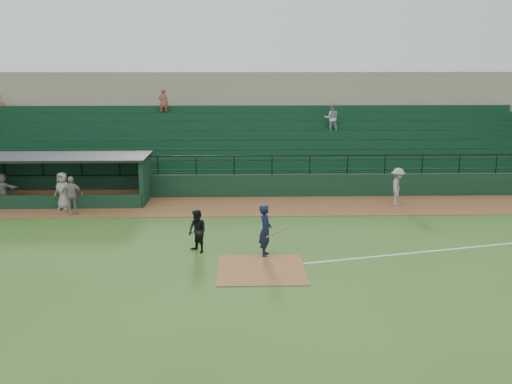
{
  "coord_description": "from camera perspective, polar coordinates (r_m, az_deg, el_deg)",
  "views": [
    {
      "loc": [
        -0.72,
        -19.42,
        6.82
      ],
      "look_at": [
        0.0,
        5.0,
        1.4
      ],
      "focal_mm": 40.04,
      "sensor_mm": 36.0,
      "label": 1
    }
  ],
  "objects": [
    {
      "name": "dugout_player_c",
      "position": [
        31.05,
        -23.99,
        0.29
      ],
      "size": [
        1.54,
        0.68,
        1.6
      ],
      "primitive_type": "imported",
      "rotation": [
        0.0,
        0.0,
        3.0
      ],
      "color": "#A5A09A",
      "rests_on": "warning_track"
    },
    {
      "name": "stadium_structure",
      "position": [
        36.17,
        -0.54,
        5.33
      ],
      "size": [
        38.0,
        13.08,
        6.4
      ],
      "color": "black",
      "rests_on": "ground"
    },
    {
      "name": "umpire",
      "position": [
        21.35,
        -5.88,
        -3.92
      ],
      "size": [
        0.98,
        0.99,
        1.61
      ],
      "primitive_type": "imported",
      "rotation": [
        0.0,
        0.0,
        -0.83
      ],
      "color": "black",
      "rests_on": "ground"
    },
    {
      "name": "batter_at_plate",
      "position": [
        20.79,
        0.94,
        -3.86
      ],
      "size": [
        1.06,
        0.74,
        1.92
      ],
      "color": "black",
      "rests_on": "ground"
    },
    {
      "name": "warning_track",
      "position": [
        28.26,
        -0.18,
        -1.42
      ],
      "size": [
        40.0,
        4.0,
        0.03
      ],
      "primitive_type": "cube",
      "color": "brown",
      "rests_on": "ground"
    },
    {
      "name": "home_plate_dirt",
      "position": [
        19.65,
        0.52,
        -7.75
      ],
      "size": [
        3.0,
        3.0,
        0.03
      ],
      "primitive_type": "cube",
      "color": "brown",
      "rests_on": "ground"
    },
    {
      "name": "dugout_player_b",
      "position": [
        28.96,
        -18.73,
        0.11
      ],
      "size": [
        1.03,
        0.85,
        1.81
      ],
      "primitive_type": "imported",
      "rotation": [
        0.0,
        0.0,
        -0.36
      ],
      "color": "#9A9490",
      "rests_on": "warning_track"
    },
    {
      "name": "runner",
      "position": [
        29.08,
        13.98,
        0.52
      ],
      "size": [
        1.06,
        1.37,
        1.87
      ],
      "primitive_type": "imported",
      "rotation": [
        0.0,
        0.0,
        1.23
      ],
      "color": "#9D9792",
      "rests_on": "warning_track"
    },
    {
      "name": "dugout_player_a",
      "position": [
        27.87,
        -17.97,
        -0.32
      ],
      "size": [
        1.14,
        0.8,
        1.8
      ],
      "primitive_type": "imported",
      "rotation": [
        0.0,
        0.0,
        0.39
      ],
      "color": "gray",
      "rests_on": "warning_track"
    },
    {
      "name": "dugout",
      "position": [
        30.85,
        -18.69,
        1.6
      ],
      "size": [
        8.9,
        3.2,
        2.42
      ],
      "color": "black",
      "rests_on": "ground"
    },
    {
      "name": "ground",
      "position": [
        20.6,
        0.41,
        -6.83
      ],
      "size": [
        90.0,
        90.0,
        0.0
      ],
      "primitive_type": "plane",
      "color": "#2F571C",
      "rests_on": "ground"
    },
    {
      "name": "foul_line",
      "position": [
        23.4,
        20.36,
        -5.23
      ],
      "size": [
        17.49,
        4.44,
        0.01
      ],
      "primitive_type": "cube",
      "rotation": [
        0.0,
        0.0,
        0.24
      ],
      "color": "white",
      "rests_on": "ground"
    }
  ]
}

